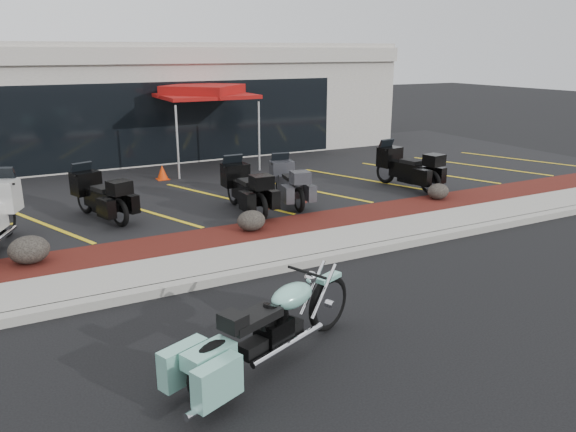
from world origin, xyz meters
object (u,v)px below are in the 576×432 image
traffic_cone (162,172)px  popup_canopy (203,93)px  touring_white (4,202)px  hero_cruiser (328,295)px

traffic_cone → popup_canopy: 2.98m
popup_canopy → touring_white: bearing=-122.3°
popup_canopy → traffic_cone: bearing=-127.9°
hero_cruiser → popup_canopy: 11.34m
hero_cruiser → popup_canopy: (2.16, 10.96, 1.96)m
hero_cruiser → traffic_cone: hero_cruiser is taller
traffic_cone → popup_canopy: bearing=33.5°
traffic_cone → popup_canopy: popup_canopy is taller
hero_cruiser → popup_canopy: popup_canopy is taller
hero_cruiser → traffic_cone: size_ratio=7.10×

